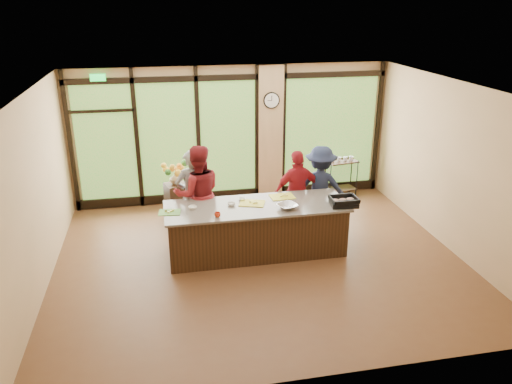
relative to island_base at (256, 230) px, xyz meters
name	(u,v)px	position (x,y,z in m)	size (l,w,h in m)	color
floor	(260,260)	(0.00, -0.30, -0.44)	(7.00, 7.00, 0.00)	brown
ceiling	(260,88)	(0.00, -0.30, 2.56)	(7.00, 7.00, 0.00)	white
back_wall	(232,135)	(0.00, 2.70, 1.06)	(7.00, 7.00, 0.00)	tan
left_wall	(35,195)	(-3.50, -0.30, 1.06)	(6.00, 6.00, 0.00)	tan
right_wall	(452,167)	(3.50, -0.30, 1.06)	(6.00, 6.00, 0.00)	tan
window_wall	(240,139)	(0.16, 2.65, 0.95)	(6.90, 0.12, 3.00)	tan
island_base	(256,230)	(0.00, 0.00, 0.00)	(3.10, 1.00, 0.88)	black
countertop	(256,206)	(0.00, 0.00, 0.46)	(3.20, 1.10, 0.04)	gray
wall_clock	(272,100)	(0.85, 2.57, 1.81)	(0.36, 0.04, 0.36)	black
cook_left	(192,195)	(-1.05, 0.83, 0.44)	(0.64, 0.42, 1.75)	slate
cook_midleft	(198,194)	(-0.95, 0.72, 0.49)	(0.90, 0.70, 1.86)	maroon
cook_midright	(297,192)	(0.95, 0.72, 0.38)	(0.96, 0.40, 1.65)	maroon
cook_right	(320,187)	(1.45, 0.85, 0.39)	(1.08, 0.62, 1.67)	#1A223B
roasting_pan	(344,203)	(1.50, -0.30, 0.52)	(0.46, 0.36, 0.08)	black
mixing_bowl	(287,206)	(0.50, -0.25, 0.52)	(0.33, 0.33, 0.08)	silver
cutting_board_left	(170,212)	(-1.50, -0.03, 0.49)	(0.36, 0.27, 0.01)	#539435
cutting_board_center	(252,203)	(-0.06, 0.09, 0.49)	(0.44, 0.33, 0.01)	gold
cutting_board_right	(282,197)	(0.54, 0.29, 0.49)	(0.43, 0.32, 0.01)	gold
prep_bowl_near	(193,208)	(-1.10, 0.05, 0.50)	(0.15, 0.15, 0.05)	silver
prep_bowl_mid	(231,204)	(-0.43, 0.08, 0.50)	(0.14, 0.14, 0.04)	silver
prep_bowl_far	(242,199)	(-0.20, 0.29, 0.50)	(0.13, 0.13, 0.03)	silver
red_ramekin	(217,215)	(-0.73, -0.37, 0.52)	(0.10, 0.10, 0.08)	#B32B11
flower_stand	(177,203)	(-1.32, 1.66, -0.03)	(0.41, 0.41, 0.81)	black
flower_vase	(175,178)	(-1.32, 1.66, 0.49)	(0.23, 0.23, 0.24)	olive
bar_cart	(341,173)	(2.46, 2.33, 0.13)	(0.75, 0.50, 0.95)	black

